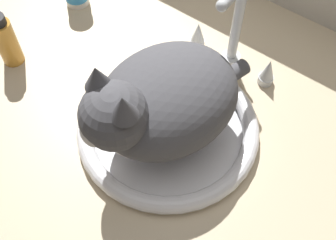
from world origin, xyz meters
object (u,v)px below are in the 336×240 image
cat (158,103)px  faucet (233,37)px  amber_bottle (6,41)px  sink_basin (168,128)px

cat → faucet: bearing=88.7°
faucet → amber_bottle: bearing=-144.5°
sink_basin → faucet: (-0.00, 21.10, 6.76)cm
faucet → cat: bearing=-91.3°
sink_basin → amber_bottle: bearing=-171.7°
sink_basin → faucet: size_ratio=1.58×
sink_basin → faucet: bearing=90.0°
faucet → amber_bottle: (-37.08, -26.49, -2.47)cm
sink_basin → cat: size_ratio=0.95×
faucet → cat: 23.27cm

